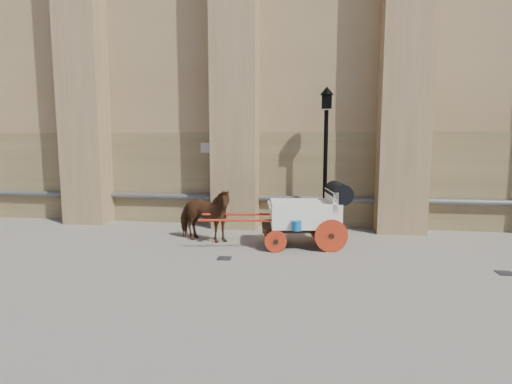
# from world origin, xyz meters

# --- Properties ---
(ground) EXTENTS (90.00, 90.00, 0.00)m
(ground) POSITION_xyz_m (0.00, 0.00, 0.00)
(ground) COLOR gray
(ground) RESTS_ON ground
(horse) EXTENTS (1.87, 1.21, 1.46)m
(horse) POSITION_xyz_m (-1.47, 1.62, 0.73)
(horse) COLOR #552E1A
(horse) RESTS_ON ground
(carriage) EXTENTS (3.90, 1.58, 1.66)m
(carriage) POSITION_xyz_m (1.34, 1.52, 0.89)
(carriage) COLOR black
(carriage) RESTS_ON ground
(street_lamp) EXTENTS (0.40, 0.40, 4.27)m
(street_lamp) POSITION_xyz_m (1.77, 3.23, 2.28)
(street_lamp) COLOR black
(street_lamp) RESTS_ON ground
(drain_grate_near) EXTENTS (0.34, 0.34, 0.01)m
(drain_grate_near) POSITION_xyz_m (-0.58, 0.13, 0.01)
(drain_grate_near) COLOR black
(drain_grate_near) RESTS_ON ground
(drain_grate_far) EXTENTS (0.33, 0.33, 0.01)m
(drain_grate_far) POSITION_xyz_m (5.37, -0.08, 0.01)
(drain_grate_far) COLOR black
(drain_grate_far) RESTS_ON ground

